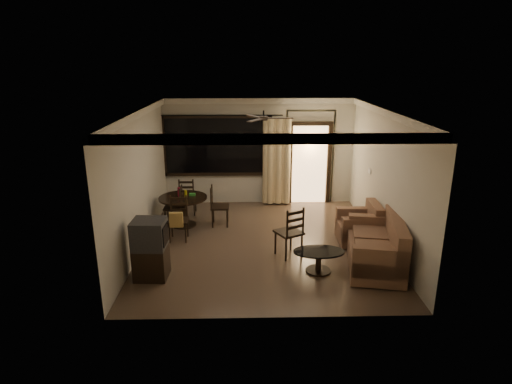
{
  "coord_description": "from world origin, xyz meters",
  "views": [
    {
      "loc": [
        -0.35,
        -8.37,
        3.75
      ],
      "look_at": [
        -0.14,
        0.2,
        1.08
      ],
      "focal_mm": 30.0,
      "sensor_mm": 36.0,
      "label": 1
    }
  ],
  "objects_px": {
    "dining_chair_south": "(178,227)",
    "armchair": "(361,227)",
    "dining_chair_north": "(188,203)",
    "dining_chair_east": "(220,214)",
    "dining_table": "(183,203)",
    "dining_chair_west": "(174,214)",
    "sofa": "(379,248)",
    "tv_cabinet": "(151,249)",
    "side_chair": "(289,241)",
    "coffee_table": "(319,258)"
  },
  "relations": [
    {
      "from": "armchair",
      "to": "side_chair",
      "type": "distance_m",
      "value": 1.72
    },
    {
      "from": "dining_chair_east",
      "to": "dining_chair_north",
      "type": "height_order",
      "value": "same"
    },
    {
      "from": "dining_chair_south",
      "to": "sofa",
      "type": "height_order",
      "value": "sofa"
    },
    {
      "from": "dining_table",
      "to": "tv_cabinet",
      "type": "distance_m",
      "value": 2.52
    },
    {
      "from": "dining_chair_east",
      "to": "side_chair",
      "type": "distance_m",
      "value": 2.24
    },
    {
      "from": "dining_table",
      "to": "armchair",
      "type": "bearing_deg",
      "value": -15.28
    },
    {
      "from": "dining_chair_north",
      "to": "dining_chair_east",
      "type": "bearing_deg",
      "value": 136.76
    },
    {
      "from": "sofa",
      "to": "armchair",
      "type": "xyz_separation_m",
      "value": [
        -0.03,
        1.14,
        -0.03
      ]
    },
    {
      "from": "armchair",
      "to": "dining_chair_west",
      "type": "bearing_deg",
      "value": 166.8
    },
    {
      "from": "armchair",
      "to": "tv_cabinet",
      "type": "bearing_deg",
      "value": -159.54
    },
    {
      "from": "side_chair",
      "to": "dining_chair_south",
      "type": "bearing_deg",
      "value": -48.92
    },
    {
      "from": "dining_chair_west",
      "to": "armchair",
      "type": "bearing_deg",
      "value": 75.39
    },
    {
      "from": "dining_chair_north",
      "to": "sofa",
      "type": "relative_size",
      "value": 0.5
    },
    {
      "from": "dining_chair_south",
      "to": "dining_chair_north",
      "type": "relative_size",
      "value": 1.0
    },
    {
      "from": "dining_chair_south",
      "to": "tv_cabinet",
      "type": "distance_m",
      "value": 1.68
    },
    {
      "from": "dining_chair_east",
      "to": "coffee_table",
      "type": "xyz_separation_m",
      "value": [
        1.95,
        -2.37,
        -0.01
      ]
    },
    {
      "from": "dining_chair_east",
      "to": "tv_cabinet",
      "type": "bearing_deg",
      "value": 156.77
    },
    {
      "from": "dining_table",
      "to": "dining_chair_north",
      "type": "bearing_deg",
      "value": 90.29
    },
    {
      "from": "dining_chair_south",
      "to": "armchair",
      "type": "xyz_separation_m",
      "value": [
        3.9,
        -0.21,
        0.04
      ]
    },
    {
      "from": "dining_table",
      "to": "dining_chair_south",
      "type": "distance_m",
      "value": 0.89
    },
    {
      "from": "dining_chair_north",
      "to": "dining_chair_west",
      "type": "bearing_deg",
      "value": 74.37
    },
    {
      "from": "dining_chair_west",
      "to": "side_chair",
      "type": "height_order",
      "value": "side_chair"
    },
    {
      "from": "dining_table",
      "to": "dining_chair_north",
      "type": "xyz_separation_m",
      "value": [
        -0.0,
        0.79,
        -0.27
      ]
    },
    {
      "from": "dining_chair_east",
      "to": "tv_cabinet",
      "type": "height_order",
      "value": "tv_cabinet"
    },
    {
      "from": "tv_cabinet",
      "to": "armchair",
      "type": "xyz_separation_m",
      "value": [
        4.13,
        1.44,
        -0.2
      ]
    },
    {
      "from": "dining_chair_south",
      "to": "tv_cabinet",
      "type": "relative_size",
      "value": 0.87
    },
    {
      "from": "dining_table",
      "to": "side_chair",
      "type": "relative_size",
      "value": 1.07
    },
    {
      "from": "tv_cabinet",
      "to": "armchair",
      "type": "bearing_deg",
      "value": 21.58
    },
    {
      "from": "coffee_table",
      "to": "side_chair",
      "type": "xyz_separation_m",
      "value": [
        -0.48,
        0.67,
        0.04
      ]
    },
    {
      "from": "dining_chair_west",
      "to": "tv_cabinet",
      "type": "height_order",
      "value": "tv_cabinet"
    },
    {
      "from": "dining_chair_west",
      "to": "dining_chair_east",
      "type": "distance_m",
      "value": 1.06
    },
    {
      "from": "dining_chair_north",
      "to": "side_chair",
      "type": "relative_size",
      "value": 0.91
    },
    {
      "from": "dining_table",
      "to": "dining_chair_west",
      "type": "bearing_deg",
      "value": -179.06
    },
    {
      "from": "dining_chair_east",
      "to": "dining_chair_south",
      "type": "xyz_separation_m",
      "value": [
        -0.83,
        -0.86,
        0.02
      ]
    },
    {
      "from": "dining_table",
      "to": "dining_chair_south",
      "type": "height_order",
      "value": "dining_chair_south"
    },
    {
      "from": "dining_chair_east",
      "to": "armchair",
      "type": "relative_size",
      "value": 1.11
    },
    {
      "from": "sofa",
      "to": "dining_chair_north",
      "type": "bearing_deg",
      "value": 153.56
    },
    {
      "from": "dining_chair_west",
      "to": "dining_chair_south",
      "type": "xyz_separation_m",
      "value": [
        0.22,
        -0.85,
        0.02
      ]
    },
    {
      "from": "dining_table",
      "to": "dining_chair_west",
      "type": "relative_size",
      "value": 1.18
    },
    {
      "from": "dining_table",
      "to": "dining_chair_south",
      "type": "bearing_deg",
      "value": -89.96
    },
    {
      "from": "coffee_table",
      "to": "dining_chair_east",
      "type": "bearing_deg",
      "value": 129.47
    },
    {
      "from": "sofa",
      "to": "armchair",
      "type": "height_order",
      "value": "sofa"
    },
    {
      "from": "dining_chair_west",
      "to": "coffee_table",
      "type": "xyz_separation_m",
      "value": [
        3.01,
        -2.36,
        -0.01
      ]
    },
    {
      "from": "dining_chair_south",
      "to": "sofa",
      "type": "bearing_deg",
      "value": -19.11
    },
    {
      "from": "dining_chair_west",
      "to": "sofa",
      "type": "relative_size",
      "value": 0.5
    },
    {
      "from": "dining_chair_west",
      "to": "sofa",
      "type": "distance_m",
      "value": 4.7
    },
    {
      "from": "dining_chair_west",
      "to": "dining_chair_east",
      "type": "height_order",
      "value": "same"
    },
    {
      "from": "dining_chair_west",
      "to": "armchair",
      "type": "xyz_separation_m",
      "value": [
        4.12,
        -1.06,
        0.07
      ]
    },
    {
      "from": "dining_chair_south",
      "to": "armchair",
      "type": "bearing_deg",
      "value": -3.2
    },
    {
      "from": "dining_table",
      "to": "dining_chair_north",
      "type": "relative_size",
      "value": 1.18
    }
  ]
}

